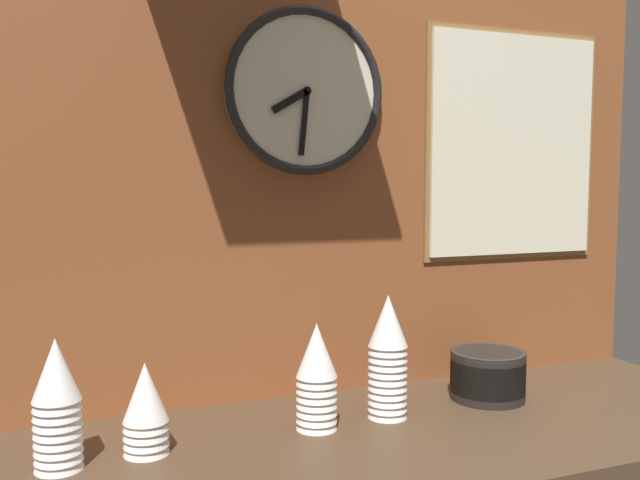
% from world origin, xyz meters
% --- Properties ---
extents(ground_plane, '(1.60, 0.56, 0.04)m').
position_xyz_m(ground_plane, '(0.00, 0.00, -0.02)').
color(ground_plane, '#4C3826').
extents(wall_tiled_back, '(1.60, 0.03, 1.05)m').
position_xyz_m(wall_tiled_back, '(0.00, 0.27, 0.53)').
color(wall_tiled_back, brown).
rests_on(wall_tiled_back, ground_plane).
extents(cup_stack_center_right, '(0.08, 0.08, 0.24)m').
position_xyz_m(cup_stack_center_right, '(0.04, 0.06, 0.12)').
color(cup_stack_center_right, white).
rests_on(cup_stack_center_right, ground_plane).
extents(cup_stack_center, '(0.08, 0.08, 0.20)m').
position_xyz_m(cup_stack_center, '(-0.11, 0.05, 0.10)').
color(cup_stack_center, white).
rests_on(cup_stack_center, ground_plane).
extents(cup_stack_far_left, '(0.08, 0.08, 0.21)m').
position_xyz_m(cup_stack_far_left, '(-0.56, 0.04, 0.11)').
color(cup_stack_far_left, white).
rests_on(cup_stack_far_left, ground_plane).
extents(cup_stack_left, '(0.08, 0.08, 0.16)m').
position_xyz_m(cup_stack_left, '(-0.42, 0.05, 0.08)').
color(cup_stack_left, white).
rests_on(cup_stack_left, ground_plane).
extents(bowl_stack_right, '(0.16, 0.16, 0.10)m').
position_xyz_m(bowl_stack_right, '(0.29, 0.08, 0.05)').
color(bowl_stack_right, black).
rests_on(bowl_stack_right, ground_plane).
extents(wall_clock, '(0.35, 0.03, 0.35)m').
position_xyz_m(wall_clock, '(-0.06, 0.23, 0.65)').
color(wall_clock, beige).
extents(menu_board, '(0.47, 0.01, 0.54)m').
position_xyz_m(menu_board, '(0.46, 0.24, 0.55)').
color(menu_board, olive).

